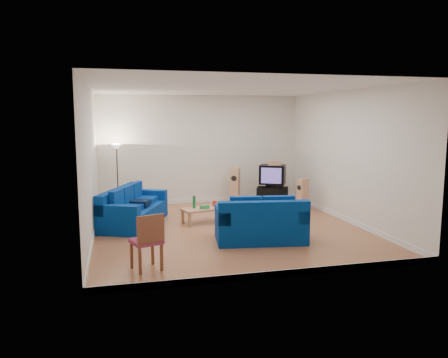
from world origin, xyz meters
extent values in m
cube|color=brown|center=(0.00, 0.00, 0.00)|extent=(6.00, 6.50, 0.01)
cube|color=white|center=(0.00, 0.00, 3.20)|extent=(6.00, 6.50, 0.01)
cube|color=white|center=(0.00, 3.25, 1.60)|extent=(6.00, 0.01, 3.20)
cube|color=white|center=(0.00, -3.25, 1.60)|extent=(6.00, 0.01, 3.20)
cube|color=white|center=(-3.00, 0.00, 1.60)|extent=(0.01, 6.50, 3.20)
cube|color=white|center=(3.00, 0.00, 1.60)|extent=(0.01, 6.50, 3.20)
cube|color=white|center=(0.00, 3.24, 0.06)|extent=(6.00, 0.02, 0.12)
cube|color=white|center=(0.00, -3.24, 0.06)|extent=(6.00, 0.02, 0.12)
cube|color=white|center=(-2.99, 0.00, 0.06)|extent=(0.02, 6.50, 0.12)
cube|color=white|center=(2.99, 0.00, 0.06)|extent=(0.02, 6.50, 0.12)
cube|color=navy|center=(-2.09, 0.89, 0.22)|extent=(1.78, 2.46, 0.43)
cube|color=navy|center=(-2.43, 1.04, 0.65)|extent=(1.09, 2.16, 0.44)
cube|color=navy|center=(-1.69, 1.83, 0.55)|extent=(0.99, 0.59, 0.25)
cube|color=navy|center=(-2.49, -0.04, 0.55)|extent=(0.99, 0.59, 0.25)
cube|color=black|center=(-1.95, 0.83, 0.53)|extent=(0.54, 0.54, 0.12)
cube|color=navy|center=(0.39, -1.15, 0.22)|extent=(1.95, 1.27, 0.45)
cube|color=navy|center=(0.33, -1.54, 0.68)|extent=(1.83, 0.49, 0.46)
cube|color=navy|center=(-0.39, -1.04, 0.58)|extent=(0.38, 1.04, 0.26)
cube|color=navy|center=(1.17, -1.26, 0.58)|extent=(0.38, 1.04, 0.26)
cube|color=black|center=(0.41, -0.99, 0.56)|extent=(0.49, 0.49, 0.13)
cube|color=tan|center=(-0.46, 0.64, 0.35)|extent=(1.12, 0.75, 0.05)
cube|color=tan|center=(-0.85, 0.33, 0.16)|extent=(0.07, 0.07, 0.32)
cube|color=tan|center=(-0.95, 0.72, 0.16)|extent=(0.07, 0.07, 0.32)
cube|color=tan|center=(0.04, 0.56, 0.16)|extent=(0.07, 0.07, 0.32)
cube|color=tan|center=(-0.06, 0.96, 0.16)|extent=(0.07, 0.07, 0.32)
cylinder|color=#197233|center=(-0.67, 0.68, 0.52)|extent=(0.10, 0.10, 0.30)
cube|color=green|center=(-0.44, 0.56, 0.41)|extent=(0.24, 0.18, 0.09)
cylinder|color=red|center=(-0.15, 0.77, 0.44)|extent=(0.15, 0.15, 0.15)
cube|color=black|center=(-0.14, 0.49, 0.38)|extent=(0.17, 0.06, 0.02)
cube|color=black|center=(1.91, 2.23, 0.27)|extent=(1.01, 0.81, 0.54)
cube|color=black|center=(1.95, 2.19, 0.59)|extent=(0.52, 0.53, 0.10)
cube|color=black|center=(1.91, 2.26, 0.91)|extent=(0.88, 0.80, 0.55)
cube|color=#4C3C85|center=(1.78, 2.02, 0.91)|extent=(0.51, 0.29, 0.44)
cube|color=tan|center=(1.93, 2.18, 1.25)|extent=(0.39, 0.23, 0.13)
cube|color=tan|center=(0.90, 2.70, 0.54)|extent=(0.37, 0.40, 1.08)
cylinder|color=black|center=(0.83, 2.55, 0.80)|extent=(0.15, 0.09, 0.16)
cube|color=tan|center=(2.45, 1.35, 0.45)|extent=(0.32, 0.29, 0.90)
cylinder|color=black|center=(2.32, 1.30, 0.66)|extent=(0.07, 0.13, 0.13)
cylinder|color=black|center=(-2.45, 2.70, 0.01)|extent=(0.23, 0.23, 0.03)
cylinder|color=black|center=(-2.45, 2.70, 0.88)|extent=(0.03, 0.03, 1.71)
cone|color=white|center=(-2.45, 2.70, 1.76)|extent=(0.31, 0.31, 0.14)
cube|color=brown|center=(-2.15, -2.59, 0.23)|extent=(0.05, 0.05, 0.47)
cube|color=brown|center=(-2.27, -2.22, 0.23)|extent=(0.05, 0.05, 0.47)
cube|color=brown|center=(-1.79, -2.46, 0.23)|extent=(0.05, 0.05, 0.47)
cube|color=brown|center=(-1.91, -2.10, 0.23)|extent=(0.05, 0.05, 0.47)
cube|color=#882C47|center=(-2.03, -2.34, 0.49)|extent=(0.59, 0.59, 0.06)
cube|color=brown|center=(-1.96, -2.55, 0.74)|extent=(0.46, 0.19, 0.47)
camera|label=1|loc=(-2.47, -9.54, 2.54)|focal=35.00mm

